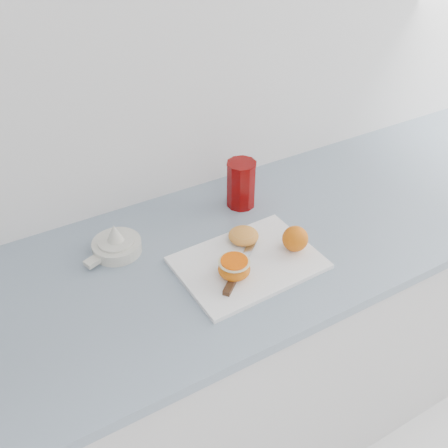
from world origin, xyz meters
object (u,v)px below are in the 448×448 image
object	(u,v)px
red_tumbler	(241,186)
counter	(223,358)
cutting_board	(248,263)
citrus_juicer	(116,245)
half_orange	(234,268)

from	to	relation	value
red_tumbler	counter	bearing A→B (deg)	-134.49
counter	cutting_board	size ratio (longest dim) A/B	7.37
cutting_board	red_tumbler	distance (m)	0.27
counter	citrus_juicer	bearing A→B (deg)	152.04
cutting_board	red_tumbler	bearing A→B (deg)	62.62
counter	half_orange	bearing A→B (deg)	-105.71
cutting_board	counter	bearing A→B (deg)	107.46
counter	half_orange	xyz separation A→B (m)	(-0.03, -0.11, 0.48)
citrus_juicer	cutting_board	bearing A→B (deg)	-38.38
citrus_juicer	red_tumbler	distance (m)	0.38
cutting_board	half_orange	world-z (taller)	half_orange
counter	red_tumbler	distance (m)	0.55
half_orange	red_tumbler	bearing A→B (deg)	55.62
counter	citrus_juicer	distance (m)	0.54
red_tumbler	cutting_board	bearing A→B (deg)	-117.38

